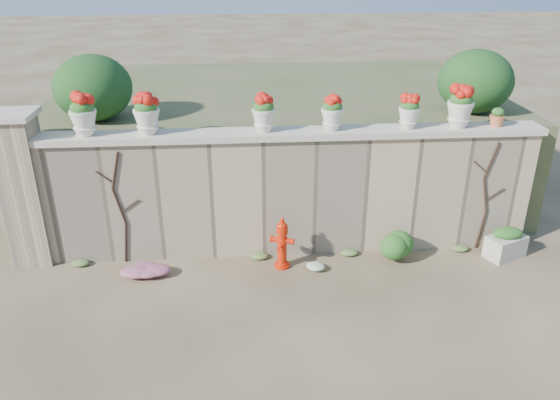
{
  "coord_description": "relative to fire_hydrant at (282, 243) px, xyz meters",
  "views": [
    {
      "loc": [
        -0.76,
        -6.3,
        4.64
      ],
      "look_at": [
        -0.17,
        1.4,
        1.1
      ],
      "focal_mm": 35.0,
      "sensor_mm": 36.0,
      "label": 1
    }
  ],
  "objects": [
    {
      "name": "terracotta_pot",
      "position": [
        3.46,
        0.57,
        1.79
      ],
      "size": [
        0.24,
        0.24,
        0.28
      ],
      "color": "#C66A3C",
      "rests_on": "wall_cap"
    },
    {
      "name": "planter_box",
      "position": [
        3.71,
        0.05,
        -0.19
      ],
      "size": [
        0.74,
        0.6,
        0.53
      ],
      "rotation": [
        0.0,
        0.0,
        0.42
      ],
      "color": "#BFB7A1",
      "rests_on": "ground"
    },
    {
      "name": "urn_pot_5",
      "position": [
        2.83,
        0.57,
        1.98
      ],
      "size": [
        0.41,
        0.41,
        0.65
      ],
      "color": "beige",
      "rests_on": "wall_cap"
    },
    {
      "name": "urn_pot_2",
      "position": [
        -0.24,
        0.57,
        1.94
      ],
      "size": [
        0.36,
        0.36,
        0.57
      ],
      "color": "beige",
      "rests_on": "wall_cap"
    },
    {
      "name": "gate_pillar",
      "position": [
        -4.0,
        0.57,
        0.82
      ],
      "size": [
        0.72,
        0.72,
        2.48
      ],
      "color": "tan",
      "rests_on": "ground"
    },
    {
      "name": "magenta_clump",
      "position": [
        -2.17,
        -0.12,
        -0.32
      ],
      "size": [
        0.85,
        0.57,
        0.23
      ],
      "primitive_type": "ellipsoid",
      "color": "#D12995",
      "rests_on": "ground"
    },
    {
      "name": "urn_pot_4",
      "position": [
        2.03,
        0.57,
        1.92
      ],
      "size": [
        0.33,
        0.33,
        0.52
      ],
      "color": "beige",
      "rests_on": "wall_cap"
    },
    {
      "name": "urn_pot_0",
      "position": [
        -2.93,
        0.57,
        1.97
      ],
      "size": [
        0.4,
        0.4,
        0.63
      ],
      "color": "beige",
      "rests_on": "wall_cap"
    },
    {
      "name": "ground",
      "position": [
        0.15,
        -1.23,
        -0.44
      ],
      "size": [
        80.0,
        80.0,
        0.0
      ],
      "primitive_type": "plane",
      "color": "#473A23",
      "rests_on": "ground"
    },
    {
      "name": "fire_hydrant",
      "position": [
        0.0,
        0.0,
        0.0
      ],
      "size": [
        0.38,
        0.27,
        0.87
      ],
      "rotation": [
        0.0,
        0.0,
        -0.34
      ],
      "color": "red",
      "rests_on": "ground"
    },
    {
      "name": "green_shrub",
      "position": [
        1.94,
        -0.0,
        -0.11
      ],
      "size": [
        0.68,
        0.61,
        0.65
      ],
      "primitive_type": "ellipsoid",
      "color": "#1E5119",
      "rests_on": "ground"
    },
    {
      "name": "raised_fill",
      "position": [
        0.15,
        3.77,
        0.56
      ],
      "size": [
        9.0,
        6.0,
        2.0
      ],
      "primitive_type": "cube",
      "color": "#384C23",
      "rests_on": "ground"
    },
    {
      "name": "back_shrub_right",
      "position": [
        3.55,
        1.77,
        2.11
      ],
      "size": [
        1.3,
        1.3,
        1.1
      ],
      "primitive_type": "ellipsoid",
      "color": "#143814",
      "rests_on": "raised_fill"
    },
    {
      "name": "wall_cap",
      "position": [
        0.15,
        0.57,
        1.61
      ],
      "size": [
        8.1,
        0.52,
        0.1
      ],
      "primitive_type": "cube",
      "color": "#BFB7A1",
      "rests_on": "stone_wall"
    },
    {
      "name": "back_shrub_left",
      "position": [
        -3.05,
        1.77,
        2.11
      ],
      "size": [
        1.3,
        1.3,
        1.1
      ],
      "primitive_type": "ellipsoid",
      "color": "#143814",
      "rests_on": "raised_fill"
    },
    {
      "name": "vine_right",
      "position": [
        3.38,
        0.35,
        0.55
      ],
      "size": [
        0.6,
        0.04,
        1.91
      ],
      "color": "black",
      "rests_on": "ground"
    },
    {
      "name": "stone_wall",
      "position": [
        0.15,
        0.57,
        0.56
      ],
      "size": [
        8.0,
        0.4,
        2.0
      ],
      "primitive_type": "cube",
      "color": "tan",
      "rests_on": "ground"
    },
    {
      "name": "vine_left",
      "position": [
        -2.52,
        0.35,
        0.55
      ],
      "size": [
        0.6,
        0.04,
        1.91
      ],
      "color": "black",
      "rests_on": "ground"
    },
    {
      "name": "urn_pot_3",
      "position": [
        0.82,
        0.57,
        1.93
      ],
      "size": [
        0.35,
        0.35,
        0.54
      ],
      "color": "beige",
      "rests_on": "wall_cap"
    },
    {
      "name": "white_flowers",
      "position": [
        0.59,
        -0.18,
        -0.36
      ],
      "size": [
        0.45,
        0.36,
        0.16
      ],
      "primitive_type": "ellipsoid",
      "color": "white",
      "rests_on": "ground"
    },
    {
      "name": "urn_pot_1",
      "position": [
        -2.0,
        0.57,
        1.97
      ],
      "size": [
        0.4,
        0.4,
        0.62
      ],
      "color": "beige",
      "rests_on": "wall_cap"
    }
  ]
}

